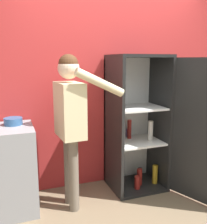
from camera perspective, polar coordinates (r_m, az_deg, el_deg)
ground_plane at (r=2.96m, az=8.75°, el=-21.64°), size 12.00×12.00×0.00m
wall_back at (r=3.40m, az=1.40°, el=5.68°), size 7.00×0.06×2.55m
refrigerator at (r=3.25m, az=9.87°, el=-2.94°), size 0.94×1.18×1.67m
person at (r=2.76m, az=-7.19°, el=-0.19°), size 0.66×0.56×1.66m
counter at (r=3.02m, az=-20.54°, el=-11.72°), size 0.61×0.60×0.92m
bowl at (r=2.96m, az=-19.07°, el=-1.93°), size 0.19×0.19×0.08m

